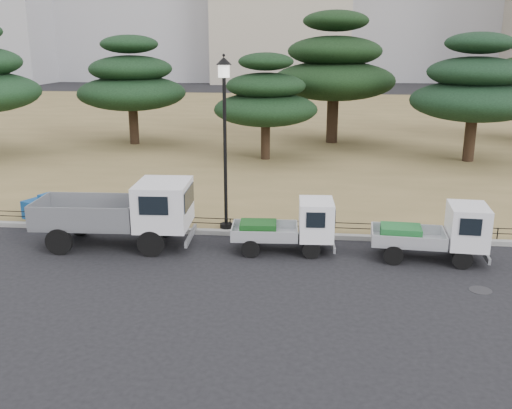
# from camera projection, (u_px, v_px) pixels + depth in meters

# --- Properties ---
(ground) EXTENTS (220.00, 220.00, 0.00)m
(ground) POSITION_uv_depth(u_px,v_px,m) (248.00, 264.00, 17.29)
(ground) COLOR black
(lawn) EXTENTS (120.00, 56.00, 0.15)m
(lawn) POSITION_uv_depth(u_px,v_px,m) (297.00, 124.00, 46.50)
(lawn) COLOR olive
(lawn) RESTS_ON ground
(curb) EXTENTS (120.00, 0.25, 0.16)m
(curb) POSITION_uv_depth(u_px,v_px,m) (258.00, 234.00, 19.75)
(curb) COLOR gray
(curb) RESTS_ON ground
(truck_large) EXTENTS (5.09, 2.28, 2.17)m
(truck_large) POSITION_uv_depth(u_px,v_px,m) (123.00, 211.00, 18.49)
(truck_large) COLOR black
(truck_large) RESTS_ON ground
(truck_kei_front) EXTENTS (3.28, 1.58, 1.69)m
(truck_kei_front) POSITION_uv_depth(u_px,v_px,m) (291.00, 226.00, 18.09)
(truck_kei_front) COLOR black
(truck_kei_front) RESTS_ON ground
(truck_kei_rear) EXTENTS (3.45, 1.64, 1.77)m
(truck_kei_rear) POSITION_uv_depth(u_px,v_px,m) (438.00, 232.00, 17.37)
(truck_kei_rear) COLOR black
(truck_kei_rear) RESTS_ON ground
(street_lamp) EXTENTS (0.52, 0.52, 5.86)m
(street_lamp) POSITION_uv_depth(u_px,v_px,m) (225.00, 115.00, 19.07)
(street_lamp) COLOR black
(street_lamp) RESTS_ON lawn
(pipe_fence) EXTENTS (38.00, 0.04, 0.40)m
(pipe_fence) POSITION_uv_depth(u_px,v_px,m) (259.00, 222.00, 19.80)
(pipe_fence) COLOR black
(pipe_fence) RESTS_ON lawn
(tarp_pile) EXTENTS (1.73, 1.53, 0.96)m
(tarp_pile) POSITION_uv_depth(u_px,v_px,m) (46.00, 208.00, 21.17)
(tarp_pile) COLOR navy
(tarp_pile) RESTS_ON lawn
(manhole) EXTENTS (0.60, 0.60, 0.01)m
(manhole) POSITION_uv_depth(u_px,v_px,m) (481.00, 290.00, 15.41)
(manhole) COLOR #2D2D30
(manhole) RESTS_ON ground
(pine_west_near) EXTENTS (6.80, 6.80, 6.80)m
(pine_west_near) POSITION_uv_depth(u_px,v_px,m) (131.00, 82.00, 35.88)
(pine_west_near) COLOR black
(pine_west_near) RESTS_ON lawn
(pine_center_left) EXTENTS (5.72, 5.72, 5.82)m
(pine_center_left) POSITION_uv_depth(u_px,v_px,m) (266.00, 99.00, 31.21)
(pine_center_left) COLOR black
(pine_center_left) RESTS_ON lawn
(pine_center_right) EXTENTS (7.81, 7.81, 8.28)m
(pine_center_right) POSITION_uv_depth(u_px,v_px,m) (334.00, 67.00, 36.14)
(pine_center_right) COLOR black
(pine_center_right) RESTS_ON lawn
(pine_east_near) EXTENTS (6.80, 6.80, 6.87)m
(pine_east_near) POSITION_uv_depth(u_px,v_px,m) (475.00, 88.00, 30.49)
(pine_east_near) COLOR black
(pine_east_near) RESTS_ON lawn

